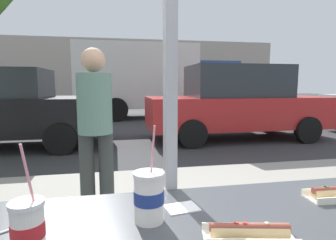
# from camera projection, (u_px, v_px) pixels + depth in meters

# --- Properties ---
(ground_plane) EXTENTS (60.00, 60.00, 0.00)m
(ground_plane) POSITION_uv_depth(u_px,v_px,m) (124.00, 127.00, 9.09)
(ground_plane) COLOR #38383A
(sidewalk_strip) EXTENTS (16.00, 2.80, 0.10)m
(sidewalk_strip) POSITION_uv_depth(u_px,v_px,m) (142.00, 216.00, 2.85)
(sidewalk_strip) COLOR #9E998E
(sidewalk_strip) RESTS_ON ground
(building_facade_far) EXTENTS (28.00, 1.20, 5.22)m
(building_facade_far) POSITION_uv_depth(u_px,v_px,m) (118.00, 70.00, 23.94)
(building_facade_far) COLOR #A89E8E
(building_facade_far) RESTS_ON ground
(soda_cup_left) EXTENTS (0.09, 0.09, 0.31)m
(soda_cup_left) POSITION_uv_depth(u_px,v_px,m) (28.00, 229.00, 0.72)
(soda_cup_left) COLOR white
(soda_cup_left) RESTS_ON window_counter
(soda_cup_right) EXTENTS (0.11, 0.11, 0.33)m
(soda_cup_right) POSITION_uv_depth(u_px,v_px,m) (149.00, 196.00, 0.92)
(soda_cup_right) COLOR white
(soda_cup_right) RESTS_ON window_counter
(hotdog_tray_far) EXTENTS (0.28, 0.15, 0.05)m
(hotdog_tray_far) POSITION_uv_depth(u_px,v_px,m) (249.00, 232.00, 0.82)
(hotdog_tray_far) COLOR silver
(hotdog_tray_far) RESTS_ON window_counter
(loose_straw) EXTENTS (0.16, 0.11, 0.01)m
(loose_straw) POSITION_uv_depth(u_px,v_px,m) (14.00, 228.00, 0.88)
(loose_straw) COLOR white
(loose_straw) RESTS_ON window_counter
(napkin_wrapper) EXTENTS (0.13, 0.11, 0.00)m
(napkin_wrapper) POSITION_uv_depth(u_px,v_px,m) (182.00, 208.00, 1.03)
(napkin_wrapper) COLOR white
(napkin_wrapper) RESTS_ON window_counter
(parked_car_red) EXTENTS (4.59, 1.91, 1.87)m
(parked_car_red) POSITION_uv_depth(u_px,v_px,m) (237.00, 103.00, 7.08)
(parked_car_red) COLOR red
(parked_car_red) RESTS_ON ground
(box_truck) EXTENTS (6.61, 2.44, 3.01)m
(box_truck) POSITION_uv_depth(u_px,v_px,m) (153.00, 79.00, 11.70)
(box_truck) COLOR silver
(box_truck) RESTS_ON ground
(pedestrian) EXTENTS (0.32, 0.32, 1.63)m
(pedestrian) POSITION_uv_depth(u_px,v_px,m) (95.00, 123.00, 2.60)
(pedestrian) COLOR #313734
(pedestrian) RESTS_ON sidewalk_strip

